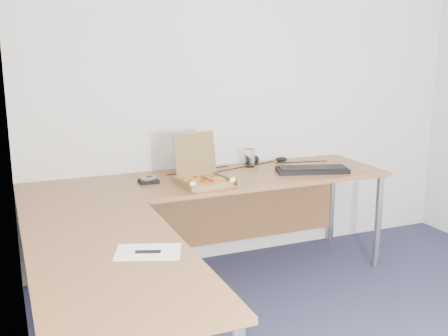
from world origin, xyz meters
name	(u,v)px	position (x,y,z in m)	size (l,w,h in m)	color
room_shell	(420,127)	(0.00, 0.00, 1.25)	(3.50, 3.50, 2.50)	silver
desk	(186,204)	(-0.82, 0.97, 0.70)	(2.50, 2.20, 0.73)	brown
pizza_box	(203,178)	(-0.60, 1.26, 0.77)	(0.31, 0.36, 0.31)	olive
drinking_glass	(250,158)	(-0.11, 1.60, 0.80)	(0.08, 0.08, 0.13)	white
keyboard	(312,170)	(0.23, 1.28, 0.75)	(0.51, 0.18, 0.03)	black
mouse	(281,159)	(0.20, 1.67, 0.75)	(0.10, 0.06, 0.04)	black
wallet	(149,181)	(-0.92, 1.43, 0.74)	(0.13, 0.10, 0.02)	black
phone	(149,178)	(-0.92, 1.44, 0.76)	(0.09, 0.05, 0.02)	#B2B5BA
paper_sheet	(148,252)	(-1.24, 0.26, 0.73)	(0.29, 0.20, 0.00)	white
dome_speaker	(254,159)	(-0.03, 1.68, 0.77)	(0.09, 0.09, 0.07)	black
cable_bundle	(245,167)	(-0.14, 1.61, 0.73)	(0.62, 0.04, 0.01)	black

